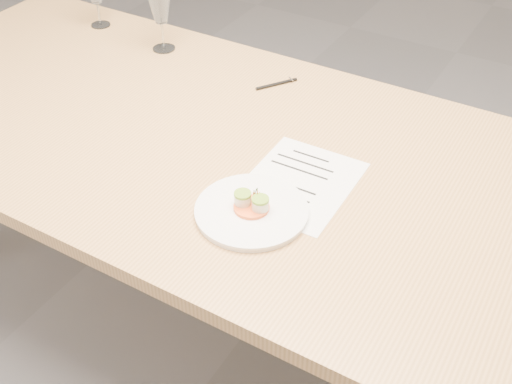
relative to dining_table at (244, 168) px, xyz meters
The scene contains 6 objects.
ground 0.68m from the dining_table, ahead, with size 7.00×7.00×0.00m, color slate.
dining_table is the anchor object (origin of this frame).
dinner_plate 0.27m from the dining_table, 54.36° to the right, with size 0.26×0.26×0.07m.
recipe_sheet 0.21m from the dining_table, 16.73° to the right, with size 0.25×0.31×0.00m.
ballpoint_pen 0.34m from the dining_table, 104.21° to the left, with size 0.08×0.12×0.01m.
wine_glass_1 0.65m from the dining_table, 146.33° to the left, with size 0.08×0.08×0.21m.
Camera 1 is at (0.72, -1.15, 1.71)m, focal length 45.00 mm.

